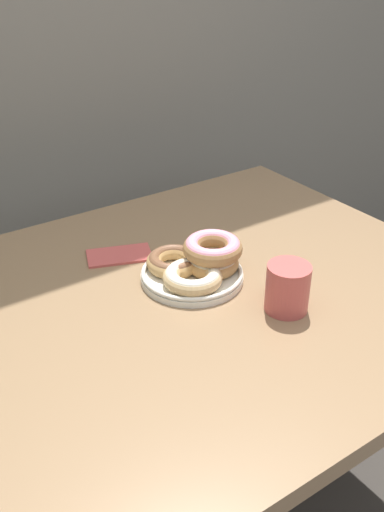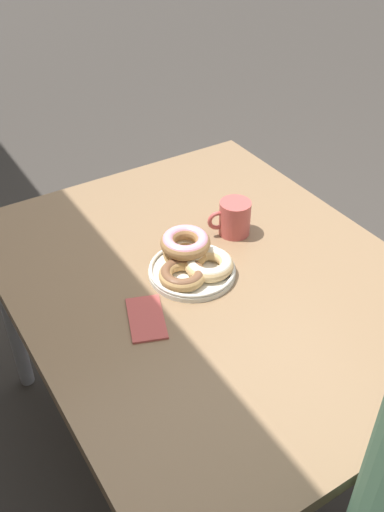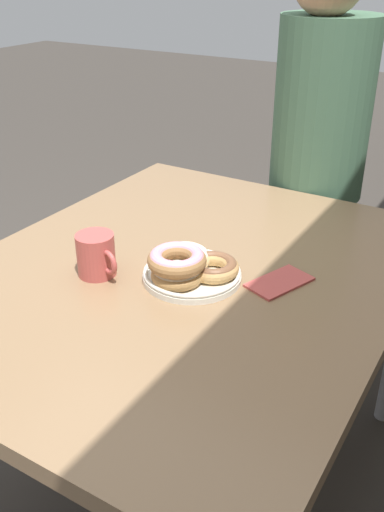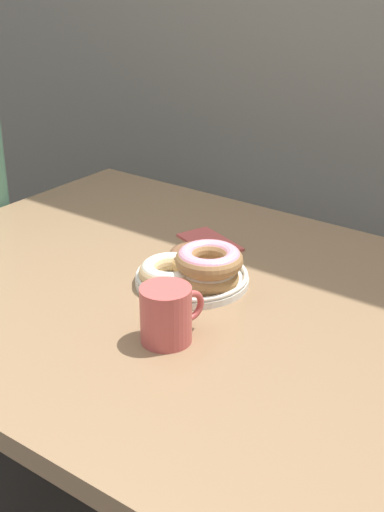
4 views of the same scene
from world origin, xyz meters
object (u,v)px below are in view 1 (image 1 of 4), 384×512
object	(u,v)px
dining_table	(191,316)
napkin	(119,255)
coffee_mug	(287,287)
donut_plate	(197,264)

from	to	relation	value
dining_table	napkin	distance (m)	0.24
coffee_mug	napkin	bearing A→B (deg)	115.47
coffee_mug	donut_plate	bearing A→B (deg)	113.67
coffee_mug	dining_table	bearing A→B (deg)	128.88
coffee_mug	napkin	distance (m)	0.43
dining_table	donut_plate	size ratio (longest dim) A/B	5.02
donut_plate	coffee_mug	size ratio (longest dim) A/B	1.98
donut_plate	napkin	world-z (taller)	donut_plate
dining_table	coffee_mug	size ratio (longest dim) A/B	9.97
napkin	coffee_mug	bearing A→B (deg)	-64.53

